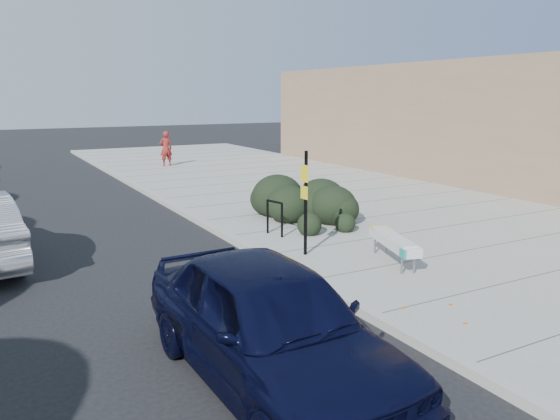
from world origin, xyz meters
The scene contains 9 objects.
ground centered at (0.00, 0.00, 0.00)m, with size 120.00×120.00×0.00m, color black.
sidewalk_near centered at (5.60, 5.00, 0.07)m, with size 11.20×50.00×0.15m, color gray.
curb_near centered at (0.00, 5.00, 0.08)m, with size 0.22×50.00×0.17m, color #9E9E99.
bench centered at (2.15, 0.11, 0.63)m, with size 1.02×2.04×0.61m.
bike_rack centered at (1.04, 3.50, 0.70)m, with size 0.18×0.62×0.92m.
sign_post centered at (0.78, 1.58, 1.52)m, with size 0.09×0.28×2.40m.
hedge centered at (2.70, 4.69, 0.85)m, with size 1.86×3.72×1.39m, color black.
sedan_navy centered at (-2.48, -2.83, 0.85)m, with size 2.00×4.96×1.69m, color black.
pedestrian centered at (3.00, 18.92, 1.05)m, with size 0.66×0.43×1.80m, color maroon.
Camera 1 is at (-5.61, -8.72, 3.75)m, focal length 35.00 mm.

